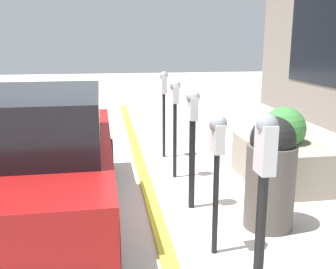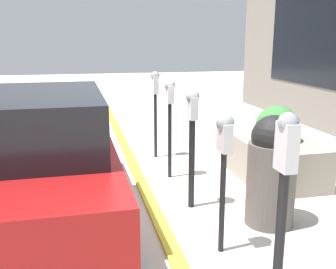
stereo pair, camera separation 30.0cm
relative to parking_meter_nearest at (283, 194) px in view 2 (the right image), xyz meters
The scene contains 10 objects.
ground_plane 2.49m from the parking_meter_nearest, ahead, with size 40.00×40.00×0.00m, color beige.
curb_strip 2.49m from the parking_meter_nearest, 11.05° to the left, with size 15.34×0.16×0.04m.
parking_meter_nearest is the anchor object (origin of this frame).
parking_meter_second 1.14m from the parking_meter_nearest, ahead, with size 0.20×0.17×1.37m.
parking_meter_middle 2.21m from the parking_meter_nearest, ahead, with size 0.19×0.16×1.46m.
parking_meter_fourth 3.32m from the parking_meter_nearest, ahead, with size 0.19×0.16×1.47m.
parking_meter_farthest 4.40m from the parking_meter_nearest, ahead, with size 0.18×0.15×1.50m.
planter_box 3.31m from the parking_meter_nearest, 27.67° to the right, with size 1.49×1.00×1.11m.
parked_car_front 2.83m from the parking_meter_nearest, 41.03° to the left, with size 3.89×1.93×1.50m.
trash_bin 1.81m from the parking_meter_nearest, 25.81° to the right, with size 0.54×0.54×1.24m.
Camera 2 is at (-4.37, 0.90, 2.02)m, focal length 42.00 mm.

